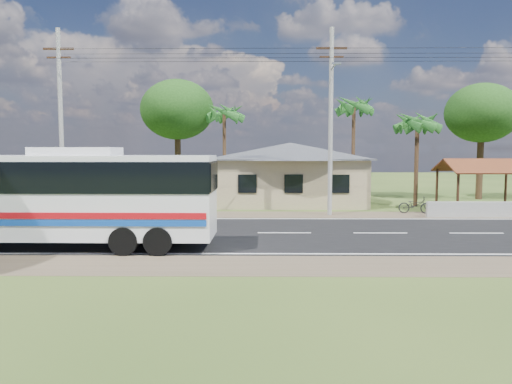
% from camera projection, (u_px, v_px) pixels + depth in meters
% --- Properties ---
extents(ground, '(120.00, 120.00, 0.00)m').
position_uv_depth(ground, '(284.00, 233.00, 23.43)').
color(ground, '#2C4418').
rests_on(ground, ground).
extents(road, '(120.00, 16.00, 0.03)m').
position_uv_depth(road, '(284.00, 233.00, 23.43)').
color(road, black).
rests_on(road, ground).
extents(house, '(12.40, 10.00, 5.00)m').
position_uv_depth(house, '(290.00, 167.00, 36.14)').
color(house, tan).
rests_on(house, ground).
extents(waiting_shed, '(5.20, 4.48, 3.35)m').
position_uv_depth(waiting_shed, '(484.00, 168.00, 31.51)').
color(waiting_shed, '#3D2316').
rests_on(waiting_shed, ground).
extents(concrete_barrier, '(7.00, 0.30, 0.90)m').
position_uv_depth(concrete_barrier, '(487.00, 210.00, 28.84)').
color(concrete_barrier, '#9E9E99').
rests_on(concrete_barrier, ground).
extents(utility_poles, '(32.80, 2.22, 11.00)m').
position_uv_depth(utility_poles, '(325.00, 118.00, 29.36)').
color(utility_poles, '#9E9E99').
rests_on(utility_poles, ground).
extents(palm_near, '(2.80, 2.80, 6.70)m').
position_uv_depth(palm_near, '(417.00, 123.00, 33.78)').
color(palm_near, '#47301E').
rests_on(palm_near, ground).
extents(palm_mid, '(2.80, 2.80, 8.20)m').
position_uv_depth(palm_mid, '(354.00, 107.00, 38.18)').
color(palm_mid, '#47301E').
rests_on(palm_mid, ground).
extents(palm_far, '(2.80, 2.80, 7.70)m').
position_uv_depth(palm_far, '(224.00, 114.00, 38.83)').
color(palm_far, '#47301E').
rests_on(palm_far, ground).
extents(tree_behind_house, '(6.00, 6.00, 9.61)m').
position_uv_depth(tree_behind_house, '(177.00, 110.00, 40.83)').
color(tree_behind_house, '#47301E').
rests_on(tree_behind_house, ground).
extents(tree_behind_shed, '(5.60, 5.60, 9.02)m').
position_uv_depth(tree_behind_shed, '(482.00, 113.00, 38.61)').
color(tree_behind_shed, '#47301E').
rests_on(tree_behind_shed, ground).
extents(coach_bus, '(12.99, 2.94, 4.02)m').
position_uv_depth(coach_bus, '(51.00, 191.00, 19.68)').
color(coach_bus, silver).
rests_on(coach_bus, ground).
extents(motorcycle, '(2.04, 1.00, 1.03)m').
position_uv_depth(motorcycle, '(415.00, 205.00, 30.57)').
color(motorcycle, black).
rests_on(motorcycle, ground).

